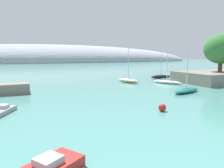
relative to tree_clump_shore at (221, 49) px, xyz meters
The scene contains 9 objects.
shore_outcrop 6.83m from the tree_clump_shore, 42.95° to the left, with size 19.94×12.20×2.59m, color gray.
tree_clump_shore is the anchor object (origin of this frame).
distant_ridge 178.27m from the tree_clump_shore, 94.12° to the left, with size 327.58×74.64×34.87m, color #999EA8.
sailboat_white_near_shore 15.34m from the tree_clump_shore, 163.88° to the left, with size 4.53×6.99×7.23m.
sailboat_black_mid_mooring 16.98m from the tree_clump_shore, 117.20° to the left, with size 6.55×2.35×8.84m.
sailboat_sand_outer_mooring 23.29m from the tree_clump_shore, 155.97° to the left, with size 3.77×6.73×8.52m.
sailboat_teal_end_of_line 20.46m from the tree_clump_shore, 157.06° to the right, with size 7.16×3.67×9.64m.
motorboat_grey_foreground 47.61m from the tree_clump_shore, 168.94° to the right, with size 3.43×4.52×0.92m.
mooring_buoy_red 33.70m from the tree_clump_shore, 151.86° to the right, with size 0.89×0.89×0.89m, color red.
Camera 1 is at (-15.46, -2.15, 6.42)m, focal length 32.80 mm.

